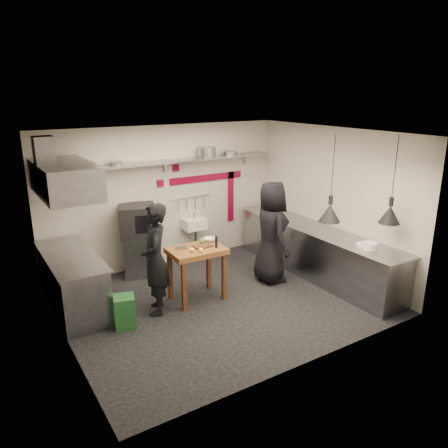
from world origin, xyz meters
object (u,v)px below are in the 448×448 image
chef_left (155,259)px  chef_right (271,232)px  prep_table (197,274)px  oven_stand (142,254)px  green_bin (125,312)px  combi_oven (137,220)px

chef_left → chef_right: 2.30m
prep_table → chef_right: bearing=1.0°
oven_stand → green_bin: bearing=-99.8°
chef_left → combi_oven: bearing=-168.9°
oven_stand → chef_left: (-0.38, -1.57, 0.50)m
green_bin → chef_left: bearing=17.8°
oven_stand → combi_oven: (-0.06, -0.00, 0.69)m
oven_stand → combi_oven: size_ratio=1.23×
oven_stand → combi_oven: bearing=-157.9°
oven_stand → chef_right: size_ratio=0.42×
chef_left → chef_right: chef_right is taller
combi_oven → green_bin: size_ratio=1.30×
oven_stand → chef_left: bearing=-84.2°
combi_oven → chef_right: size_ratio=0.35×
oven_stand → chef_right: 2.52m
prep_table → chef_left: size_ratio=0.51×
green_bin → chef_left: chef_left is taller
chef_right → prep_table: bearing=101.3°
oven_stand → chef_left: size_ratio=0.45×
combi_oven → green_bin: (-0.94, -1.76, -0.84)m
green_bin → prep_table: bearing=9.9°
green_bin → prep_table: 1.40m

